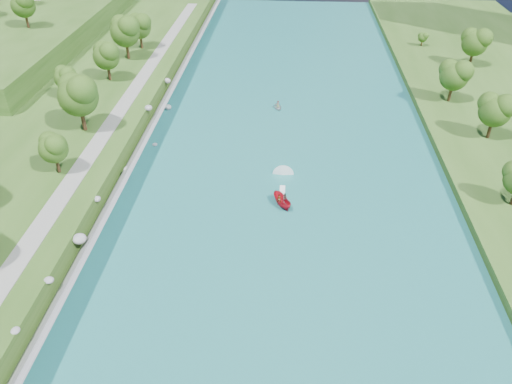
{
  "coord_description": "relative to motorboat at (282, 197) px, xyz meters",
  "views": [
    {
      "loc": [
        0.49,
        -48.2,
        46.02
      ],
      "look_at": [
        -4.0,
        14.4,
        2.5
      ],
      "focal_mm": 35.0,
      "sensor_mm": 36.0,
      "label": 1
    }
  ],
  "objects": [
    {
      "name": "ground",
      "position": [
        -0.01,
        -15.83,
        -0.85
      ],
      "size": [
        260.0,
        260.0,
        0.0
      ],
      "primitive_type": "plane",
      "color": "#2D5119",
      "rests_on": "ground"
    },
    {
      "name": "riprap_bank",
      "position": [
        -25.87,
        3.54,
        0.97
      ],
      "size": [
        4.49,
        236.0,
        4.43
      ],
      "color": "slate",
      "rests_on": "ground"
    },
    {
      "name": "river_water",
      "position": [
        -0.01,
        4.17,
        -0.8
      ],
      "size": [
        55.0,
        240.0,
        0.1
      ],
      "primitive_type": "cube",
      "color": "#1B6969",
      "rests_on": "ground"
    },
    {
      "name": "raft",
      "position": [
        -1.85,
        33.69,
        -0.37
      ],
      "size": [
        2.84,
        3.45,
        1.68
      ],
      "rotation": [
        0.0,
        0.0,
        0.26
      ],
      "color": "#92949A",
      "rests_on": "river_water"
    },
    {
      "name": "motorboat",
      "position": [
        0.0,
        0.0,
        0.0
      ],
      "size": [
        3.63,
        19.13,
        2.22
      ],
      "rotation": [
        0.0,
        0.0,
        3.66
      ],
      "color": "#B70E1E",
      "rests_on": "river_water"
    },
    {
      "name": "ridge_west",
      "position": [
        -82.51,
        79.17,
        3.65
      ],
      "size": [
        60.0,
        120.0,
        9.0
      ],
      "primitive_type": "cube",
      "color": "#2D5119",
      "rests_on": "ground"
    },
    {
      "name": "trees_east",
      "position": [
        38.64,
        20.64,
        5.5
      ],
      "size": [
        16.63,
        132.6,
        10.97
      ],
      "color": "#294A13",
      "rests_on": "berm_east"
    },
    {
      "name": "riverside_path",
      "position": [
        -32.51,
        4.17,
        2.7
      ],
      "size": [
        3.0,
        200.0,
        0.1
      ],
      "primitive_type": "cube",
      "color": "gray",
      "rests_on": "berm_west"
    }
  ]
}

